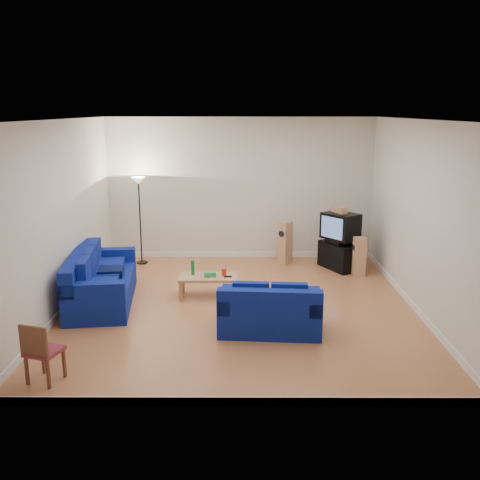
{
  "coord_description": "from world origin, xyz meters",
  "views": [
    {
      "loc": [
        0.03,
        -8.81,
        3.36
      ],
      "look_at": [
        0.0,
        0.4,
        1.1
      ],
      "focal_mm": 40.0,
      "sensor_mm": 36.0,
      "label": 1
    }
  ],
  "objects_px": {
    "television": "(340,226)",
    "tv_stand": "(340,256)",
    "sofa_three_seat": "(99,284)",
    "sofa_loveseat": "(270,314)",
    "coffee_table": "(208,279)"
  },
  "relations": [
    {
      "from": "sofa_three_seat",
      "to": "coffee_table",
      "type": "bearing_deg",
      "value": 92.01
    },
    {
      "from": "sofa_loveseat",
      "to": "tv_stand",
      "type": "height_order",
      "value": "sofa_loveseat"
    },
    {
      "from": "television",
      "to": "tv_stand",
      "type": "bearing_deg",
      "value": 97.34
    },
    {
      "from": "sofa_loveseat",
      "to": "television",
      "type": "height_order",
      "value": "television"
    },
    {
      "from": "coffee_table",
      "to": "tv_stand",
      "type": "xyz_separation_m",
      "value": [
        2.73,
        1.79,
        -0.06
      ]
    },
    {
      "from": "tv_stand",
      "to": "television",
      "type": "height_order",
      "value": "television"
    },
    {
      "from": "sofa_three_seat",
      "to": "tv_stand",
      "type": "relative_size",
      "value": 2.68
    },
    {
      "from": "tv_stand",
      "to": "sofa_loveseat",
      "type": "bearing_deg",
      "value": -53.26
    },
    {
      "from": "coffee_table",
      "to": "television",
      "type": "bearing_deg",
      "value": 33.1
    },
    {
      "from": "sofa_three_seat",
      "to": "coffee_table",
      "type": "height_order",
      "value": "sofa_three_seat"
    },
    {
      "from": "sofa_three_seat",
      "to": "television",
      "type": "distance_m",
      "value": 5.12
    },
    {
      "from": "sofa_three_seat",
      "to": "sofa_loveseat",
      "type": "relative_size",
      "value": 1.52
    },
    {
      "from": "sofa_three_seat",
      "to": "coffee_table",
      "type": "xyz_separation_m",
      "value": [
        1.93,
        0.31,
        -0.0
      ]
    },
    {
      "from": "coffee_table",
      "to": "sofa_loveseat",
      "type": "bearing_deg",
      "value": -57.12
    },
    {
      "from": "tv_stand",
      "to": "television",
      "type": "relative_size",
      "value": 1.04
    }
  ]
}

